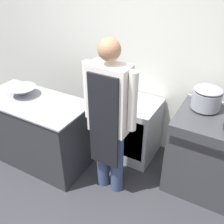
% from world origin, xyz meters
% --- Properties ---
extents(wall_back, '(8.00, 0.05, 2.70)m').
position_xyz_m(wall_back, '(0.00, 2.02, 1.35)').
color(wall_back, silver).
rests_on(wall_back, ground_plane).
extents(prep_counter, '(1.34, 0.67, 0.89)m').
position_xyz_m(prep_counter, '(-0.90, 0.98, 0.45)').
color(prep_counter, '#2D2D33').
rests_on(prep_counter, ground_plane).
extents(stove, '(0.89, 0.72, 0.95)m').
position_xyz_m(stove, '(1.12, 1.59, 0.46)').
color(stove, '#38383D').
rests_on(stove, ground_plane).
extents(fridge_unit, '(0.61, 0.58, 0.79)m').
position_xyz_m(fridge_unit, '(0.10, 1.68, 0.39)').
color(fridge_unit, '#A8ADB2').
rests_on(fridge_unit, ground_plane).
extents(person_cook, '(0.58, 0.24, 1.77)m').
position_xyz_m(person_cook, '(0.13, 1.00, 1.00)').
color(person_cook, '#38476B').
rests_on(person_cook, ground_plane).
extents(mixing_bowl, '(0.34, 0.34, 0.11)m').
position_xyz_m(mixing_bowl, '(-1.09, 1.03, 0.94)').
color(mixing_bowl, gray).
rests_on(mixing_bowl, prep_counter).
extents(small_bowl, '(0.22, 0.22, 0.08)m').
position_xyz_m(small_bowl, '(-1.18, 1.08, 0.93)').
color(small_bowl, gray).
rests_on(small_bowl, prep_counter).
extents(stock_pot, '(0.31, 0.31, 0.24)m').
position_xyz_m(stock_pot, '(0.92, 1.71, 1.07)').
color(stock_pot, gray).
rests_on(stock_pot, stove).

